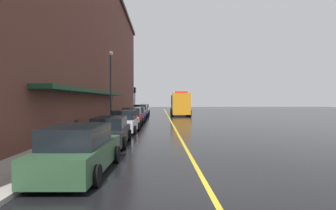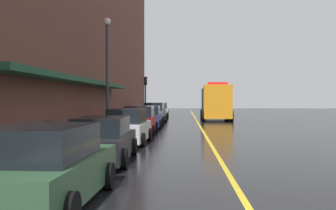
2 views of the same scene
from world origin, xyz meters
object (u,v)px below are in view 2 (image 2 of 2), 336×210
at_px(parking_meter_1, 143,109).
at_px(street_lamp_left, 107,62).
at_px(parked_car_1, 103,140).
at_px(parked_car_5, 155,113).
at_px(parked_car_4, 148,117).
at_px(traffic_light_near, 146,89).
at_px(utility_truck, 216,103).
at_px(parked_car_2, 128,127).
at_px(parking_meter_3, 48,135).
at_px(parked_car_6, 157,112).
at_px(parked_car_3, 140,121).
at_px(parked_car_0, 46,168).
at_px(parking_meter_0, 130,113).
at_px(parked_car_7, 160,110).
at_px(parking_meter_4, 137,111).

height_order(parking_meter_1, street_lamp_left, street_lamp_left).
distance_m(parked_car_1, parked_car_5, 22.21).
bearing_deg(parked_car_4, traffic_light_near, 5.85).
bearing_deg(utility_truck, parked_car_2, -14.58).
bearing_deg(traffic_light_near, parking_meter_3, -90.12).
xyz_separation_m(parked_car_1, traffic_light_near, (-1.26, 28.55, 2.43)).
bearing_deg(traffic_light_near, parked_car_1, -87.48).
xyz_separation_m(parked_car_2, traffic_light_near, (-1.36, 23.17, 2.37)).
bearing_deg(parked_car_5, parked_car_1, -178.36).
relative_size(parked_car_2, traffic_light_near, 0.99).
bearing_deg(parking_meter_1, parking_meter_3, -90.00).
relative_size(parked_car_6, parking_meter_3, 3.19).
bearing_deg(parked_car_3, parked_car_0, 179.11).
xyz_separation_m(parked_car_3, street_lamp_left, (-2.04, 0.28, 3.60)).
height_order(parked_car_2, parking_meter_0, parked_car_2).
xyz_separation_m(parked_car_6, parking_meter_1, (-1.38, -1.35, 0.27)).
bearing_deg(parked_car_1, parked_car_7, -1.29).
bearing_deg(parking_meter_4, traffic_light_near, 89.51).
bearing_deg(parking_meter_0, parked_car_3, -77.45).
height_order(parked_car_2, parked_car_6, parked_car_6).
bearing_deg(parking_meter_1, parked_car_6, 44.45).
relative_size(parked_car_3, parking_meter_0, 3.56).
bearing_deg(parking_meter_0, street_lamp_left, -95.53).
bearing_deg(parking_meter_1, parking_meter_0, -90.00).
bearing_deg(traffic_light_near, parked_car_3, -85.62).
bearing_deg(parked_car_4, utility_truck, -29.19).
bearing_deg(parking_meter_3, parked_car_5, 86.47).
relative_size(parking_meter_1, parking_meter_3, 1.00).
bearing_deg(parked_car_7, parked_car_5, 178.80).
bearing_deg(parked_car_5, parked_car_2, -178.15).
height_order(parked_car_0, parked_car_3, parked_car_3).
xyz_separation_m(parked_car_1, parked_car_5, (0.16, 22.21, 0.10)).
xyz_separation_m(parked_car_6, traffic_light_near, (-1.32, 0.91, 2.37)).
bearing_deg(parked_car_0, parked_car_4, 1.42).
distance_m(parked_car_1, utility_truck, 27.27).
bearing_deg(street_lamp_left, parked_car_7, 85.08).
relative_size(parked_car_4, parked_car_5, 1.07).
bearing_deg(parked_car_7, parked_car_0, 178.08).
bearing_deg(street_lamp_left, parked_car_6, 83.29).
bearing_deg(parking_meter_0, parking_meter_4, 90.00).
height_order(parked_car_1, parked_car_4, parked_car_4).
bearing_deg(parked_car_6, parked_car_1, 177.82).
height_order(parked_car_4, utility_truck, utility_truck).
bearing_deg(parked_car_1, street_lamp_left, 8.83).
distance_m(parking_meter_0, parking_meter_1, 9.29).
bearing_deg(parked_car_6, parked_car_5, 178.96).
relative_size(parked_car_2, parking_meter_0, 3.19).
bearing_deg(parked_car_7, parked_car_6, 178.48).
relative_size(parked_car_1, parked_car_6, 1.15).
bearing_deg(parked_car_3, parking_meter_0, 12.12).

